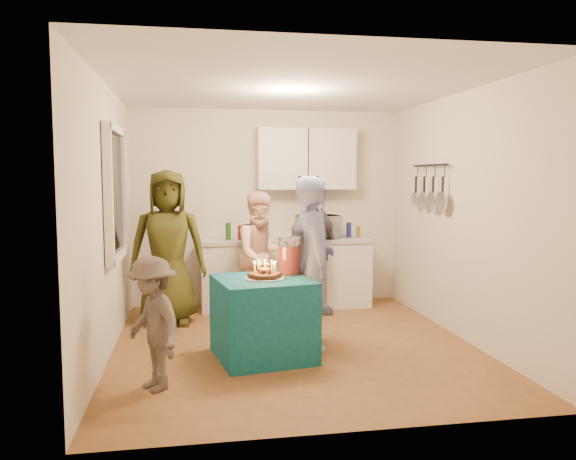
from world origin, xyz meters
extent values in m
plane|color=brown|center=(0.00, 0.00, 0.00)|extent=(4.00, 4.00, 0.00)
plane|color=white|center=(0.00, 0.00, 2.60)|extent=(4.00, 4.00, 0.00)
plane|color=silver|center=(0.00, 2.00, 1.30)|extent=(3.60, 3.60, 0.00)
plane|color=silver|center=(-1.80, 0.00, 1.30)|extent=(4.00, 4.00, 0.00)
plane|color=silver|center=(1.80, 0.00, 1.30)|extent=(4.00, 4.00, 0.00)
cube|color=black|center=(-1.77, 0.30, 1.55)|extent=(0.04, 1.00, 1.20)
cube|color=white|center=(0.20, 1.70, 0.43)|extent=(2.20, 0.58, 0.86)
cube|color=beige|center=(0.20, 1.70, 0.89)|extent=(2.24, 0.62, 0.05)
cube|color=white|center=(0.50, 1.85, 1.95)|extent=(1.30, 0.30, 0.80)
cube|color=black|center=(1.72, 0.70, 1.60)|extent=(0.12, 1.00, 0.60)
imported|color=white|center=(0.64, 1.70, 1.06)|extent=(0.56, 0.40, 0.30)
cube|color=#10596B|center=(-0.36, -0.34, 0.38)|extent=(0.98, 0.98, 0.76)
cylinder|color=#B5190E|center=(-0.07, -0.13, 0.93)|extent=(0.22, 0.22, 0.34)
imported|color=#818ABC|center=(0.20, -0.06, 0.86)|extent=(0.47, 0.67, 1.72)
imported|color=brown|center=(-1.29, 1.08, 0.90)|extent=(0.89, 0.58, 1.80)
imported|color=#FFA385|center=(-0.18, 1.10, 0.77)|extent=(0.90, 0.79, 1.54)
imported|color=black|center=(0.46, 1.20, 0.83)|extent=(1.00, 0.93, 1.65)
imported|color=#4F443F|center=(-1.33, -0.99, 0.54)|extent=(0.70, 0.81, 1.09)
camera|label=1|loc=(-1.00, -5.51, 1.71)|focal=35.00mm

